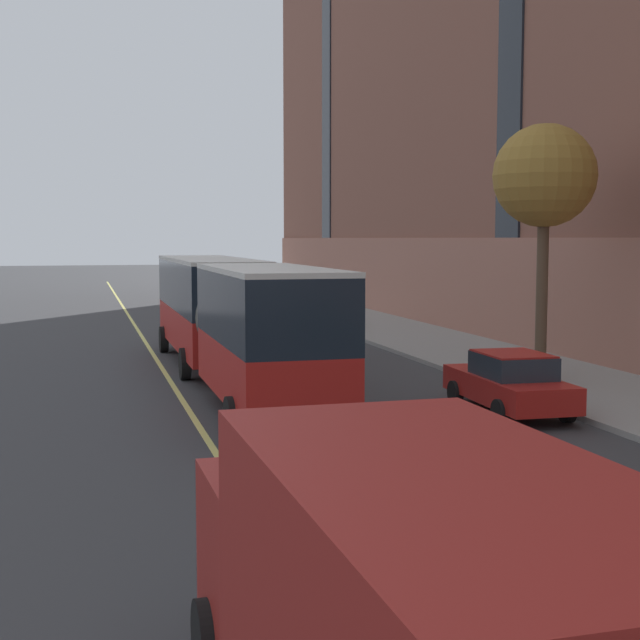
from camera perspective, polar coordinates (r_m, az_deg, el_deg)
ground_plane at (r=20.33m, az=-1.27°, el=-7.19°), size 260.00×260.00×0.00m
sidewalk at (r=26.75m, az=17.17°, el=-4.24°), size 5.32×160.00×0.15m
city_bus at (r=27.05m, az=-5.90°, el=0.47°), size 2.81×19.12×3.70m
parked_car_red_2 at (r=22.79m, az=12.04°, el=-3.95°), size 2.04×4.54×1.56m
parked_car_darkgray_3 at (r=42.96m, az=-1.29°, el=0.45°), size 1.98×4.40×1.56m
box_truck at (r=6.77m, az=5.63°, el=-18.37°), size 2.40×6.61×2.93m
street_tree_mid_block at (r=27.95m, az=14.17°, el=8.80°), size 3.11×3.11×7.67m
fire_hydrant at (r=41.25m, az=1.91°, el=-0.15°), size 0.42×0.24×0.72m
lane_centerline at (r=22.86m, az=-8.33°, el=-5.84°), size 0.16×140.00×0.01m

